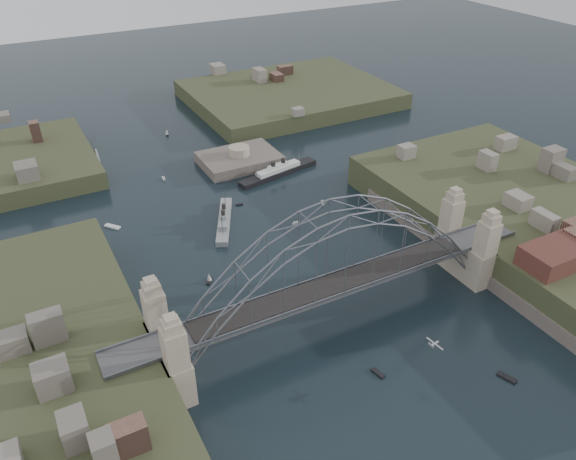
# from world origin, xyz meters

# --- Properties ---
(ground) EXTENTS (500.00, 500.00, 0.00)m
(ground) POSITION_xyz_m (0.00, 0.00, 0.00)
(ground) COLOR black
(ground) RESTS_ON ground
(bridge) EXTENTS (84.00, 13.80, 24.60)m
(bridge) POSITION_xyz_m (0.00, 0.00, 12.32)
(bridge) COLOR #4E4E51
(bridge) RESTS_ON ground
(shore_west) EXTENTS (50.50, 90.00, 12.00)m
(shore_west) POSITION_xyz_m (-57.32, 0.00, 1.97)
(shore_west) COLOR #383D22
(shore_west) RESTS_ON ground
(shore_east) EXTENTS (50.50, 90.00, 12.00)m
(shore_east) POSITION_xyz_m (57.32, 0.00, 1.97)
(shore_east) COLOR #383D22
(shore_east) RESTS_ON ground
(headland_ne) EXTENTS (70.00, 55.00, 9.50)m
(headland_ne) POSITION_xyz_m (50.00, 110.00, 0.75)
(headland_ne) COLOR #383D22
(headland_ne) RESTS_ON ground
(fort_island) EXTENTS (22.00, 16.00, 9.40)m
(fort_island) POSITION_xyz_m (12.00, 70.00, -0.34)
(fort_island) COLOR #5F544C
(fort_island) RESTS_ON ground
(wharf_shed) EXTENTS (20.00, 8.00, 4.00)m
(wharf_shed) POSITION_xyz_m (44.00, -14.00, 10.00)
(wharf_shed) COLOR #592D26
(wharf_shed) RESTS_ON shore_east
(naval_cruiser_near) EXTENTS (11.41, 19.62, 6.15)m
(naval_cruiser_near) POSITION_xyz_m (-4.69, 41.70, 0.95)
(naval_cruiser_near) COLOR #919699
(naval_cruiser_near) RESTS_ON ground
(naval_cruiser_far) EXTENTS (3.72, 16.18, 5.42)m
(naval_cruiser_far) POSITION_xyz_m (-24.65, 90.17, 0.84)
(naval_cruiser_far) COLOR #919699
(naval_cruiser_far) RESTS_ON ground
(ocean_liner) EXTENTS (25.45, 8.27, 6.20)m
(ocean_liner) POSITION_xyz_m (18.67, 58.46, 0.96)
(ocean_liner) COLOR black
(ocean_liner) RESTS_ON ground
(aeroplane) EXTENTS (1.91, 3.52, 0.51)m
(aeroplane) POSITION_xyz_m (7.22, -18.82, 6.40)
(aeroplane) COLOR #AFB1B6
(small_boat_a) EXTENTS (2.06, 2.38, 2.38)m
(small_boat_a) POSITION_xyz_m (-16.30, 22.03, 0.87)
(small_boat_a) COLOR silver
(small_boat_a) RESTS_ON ground
(small_boat_b) EXTENTS (1.96, 0.82, 1.43)m
(small_boat_b) POSITION_xyz_m (10.32, 33.16, 0.29)
(small_boat_b) COLOR silver
(small_boat_b) RESTS_ON ground
(small_boat_c) EXTENTS (1.41, 2.79, 0.45)m
(small_boat_c) POSITION_xyz_m (-0.59, -15.12, 0.15)
(small_boat_c) COLOR silver
(small_boat_c) RESTS_ON ground
(small_boat_d) EXTENTS (1.49, 2.14, 1.43)m
(small_boat_d) POSITION_xyz_m (21.23, 38.72, 0.29)
(small_boat_d) COLOR silver
(small_boat_d) RESTS_ON ground
(small_boat_e) EXTENTS (3.49, 3.87, 0.45)m
(small_boat_e) POSITION_xyz_m (-28.91, 52.78, 0.15)
(small_boat_e) COLOR silver
(small_boat_e) RESTS_ON ground
(small_boat_f) EXTENTS (1.87, 0.83, 0.45)m
(small_boat_f) POSITION_xyz_m (2.10, 48.13, 0.15)
(small_boat_f) COLOR silver
(small_boat_f) RESTS_ON ground
(small_boat_g) EXTENTS (2.10, 3.39, 0.45)m
(small_boat_g) POSITION_xyz_m (17.79, -26.11, 0.15)
(small_boat_g) COLOR silver
(small_boat_g) RESTS_ON ground
(small_boat_h) EXTENTS (0.92, 2.22, 1.43)m
(small_boat_h) POSITION_xyz_m (-10.55, 70.96, 0.29)
(small_boat_h) COLOR silver
(small_boat_h) RESTS_ON ground
(small_boat_i) EXTENTS (1.50, 2.59, 2.38)m
(small_boat_i) POSITION_xyz_m (32.98, 12.72, 0.85)
(small_boat_i) COLOR silver
(small_boat_i) RESTS_ON ground
(small_boat_k) EXTENTS (1.41, 1.85, 2.38)m
(small_boat_k) POSITION_xyz_m (0.05, 100.61, 0.99)
(small_boat_k) COLOR silver
(small_boat_k) RESTS_ON ground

